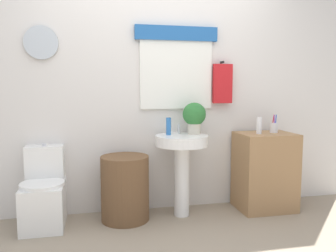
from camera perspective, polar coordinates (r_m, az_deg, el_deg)
back_wall at (r=3.50m, az=-2.45°, el=7.31°), size 4.40×0.18×2.60m
toilet at (r=3.36m, az=-19.90°, el=-10.76°), size 0.38×0.51×0.73m
laundry_hamper at (r=3.30m, az=-7.16°, el=-10.22°), size 0.45×0.45×0.61m
pedestal_sink at (r=3.32m, az=2.31°, el=-4.96°), size 0.51×0.51×0.79m
faucet at (r=3.40m, az=1.82°, el=-0.44°), size 0.03×0.03×0.10m
wooden_cabinet at (r=3.68m, az=15.79°, el=-7.24°), size 0.56×0.44×0.79m
soap_bottle at (r=3.30m, az=0.10°, el=-0.05°), size 0.05×0.05×0.17m
potted_plant at (r=3.37m, az=4.39°, el=1.67°), size 0.23×0.23×0.31m
lotion_bottle at (r=3.52m, az=14.92°, el=0.07°), size 0.05×0.05×0.17m
toothbrush_cup at (r=3.67m, az=17.20°, el=-0.23°), size 0.08×0.08×0.19m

